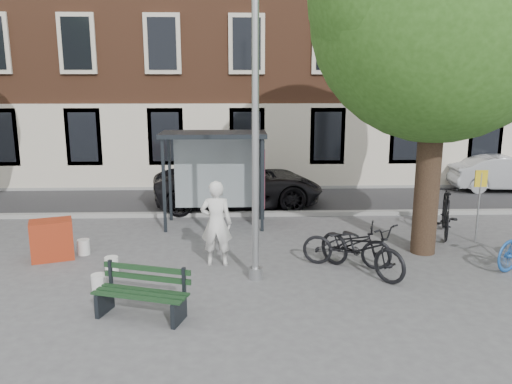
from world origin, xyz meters
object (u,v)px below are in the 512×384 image
object	(u,v)px
bike_c	(361,247)
car_dark	(239,183)
bus_shelter	(228,157)
bench	(142,295)
car_silver	(506,173)
notice_sign	(480,191)
painter	(216,223)
bike_d	(446,212)
red_stand	(52,240)
bike_a	(347,244)
lamppost	(255,143)

from	to	relation	value
bike_c	car_dark	size ratio (longest dim) A/B	0.40
bus_shelter	car_dark	bearing A→B (deg)	82.52
bench	car_silver	distance (m)	15.25
bike_c	car_silver	xyz separation A→B (m)	(7.37, 8.08, 0.10)
notice_sign	painter	bearing A→B (deg)	-170.40
bike_c	bench	bearing A→B (deg)	165.04
bike_d	red_stand	distance (m)	9.75
bike_a	car_silver	distance (m)	10.79
bike_a	bike_c	bearing A→B (deg)	-135.04
bus_shelter	bike_d	distance (m)	5.97
car_silver	bench	bearing A→B (deg)	134.22
bike_a	notice_sign	world-z (taller)	notice_sign
lamppost	painter	xyz separation A→B (m)	(-0.82, 0.85, -1.84)
car_dark	notice_sign	distance (m)	7.20
car_dark	painter	bearing A→B (deg)	168.73
bike_a	bike_c	xyz separation A→B (m)	(0.21, -0.42, 0.06)
bike_a	car_silver	bearing A→B (deg)	-26.86
bike_a	painter	bearing A→B (deg)	103.61
bus_shelter	car_silver	bearing A→B (deg)	22.42
bench	bike_c	world-z (taller)	bike_c
car_silver	notice_sign	size ratio (longest dim) A/B	2.19
car_dark	bike_a	bearing A→B (deg)	-163.57
lamppost	car_silver	distance (m)	12.86
car_dark	red_stand	world-z (taller)	car_dark
red_stand	car_silver	bearing A→B (deg)	26.14
car_dark	red_stand	distance (m)	6.48
bike_a	car_dark	xyz separation A→B (m)	(-2.33, 5.62, 0.25)
car_dark	car_silver	distance (m)	10.12
bike_d	car_silver	xyz separation A→B (m)	(4.51, 5.45, 0.05)
painter	bike_d	world-z (taller)	painter
bus_shelter	bike_c	bearing A→B (deg)	-53.96
bus_shelter	notice_sign	world-z (taller)	bus_shelter
bench	painter	bearing A→B (deg)	82.21
bus_shelter	red_stand	world-z (taller)	bus_shelter
lamppost	painter	distance (m)	2.19
red_stand	notice_sign	distance (m)	10.24
car_dark	bus_shelter	bearing A→B (deg)	166.47
bench	bike_a	world-z (taller)	bike_a
bus_shelter	bike_c	world-z (taller)	bus_shelter
bench	bike_d	xyz separation A→B (m)	(7.06, 4.48, 0.23)
lamppost	bike_c	bearing A→B (deg)	5.82
bike_d	car_dark	xyz separation A→B (m)	(-5.41, 3.40, 0.14)
bus_shelter	bike_d	size ratio (longest dim) A/B	1.39
lamppost	bus_shelter	xyz separation A→B (m)	(-0.61, 4.11, -0.87)
bus_shelter	red_stand	distance (m)	5.02
bench	car_silver	xyz separation A→B (m)	(11.57, 9.93, 0.28)
bench	red_stand	world-z (taller)	red_stand
bus_shelter	bench	xyz separation A→B (m)	(-1.37, -5.72, -1.53)
bike_d	notice_sign	bearing A→B (deg)	148.54
painter	red_stand	distance (m)	3.81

